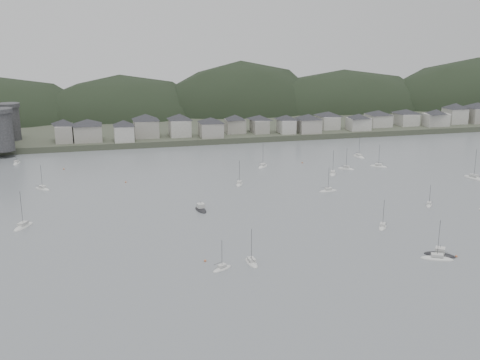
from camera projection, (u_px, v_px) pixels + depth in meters
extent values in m
plane|color=slate|center=(317.00, 282.00, 136.90)|extent=(900.00, 900.00, 0.00)
cube|color=#383D2D|center=(165.00, 111.00, 413.04)|extent=(900.00, 250.00, 3.00)
ellipsoid|color=black|center=(122.00, 134.00, 387.57)|extent=(132.08, 90.41, 79.74)
ellipsoid|color=black|center=(241.00, 132.00, 407.97)|extent=(133.88, 88.37, 101.41)
ellipsoid|color=black|center=(342.00, 126.00, 420.50)|extent=(165.81, 81.78, 82.55)
ellipsoid|color=black|center=(472.00, 124.00, 444.64)|extent=(177.60, 96.61, 102.57)
cylinder|color=#2D2D30|center=(2.00, 132.00, 267.64)|extent=(10.00, 10.00, 18.00)
cylinder|color=#2D2D30|center=(10.00, 124.00, 294.02)|extent=(10.00, 10.00, 17.00)
cube|color=#2D2D30|center=(7.00, 133.00, 281.53)|extent=(3.50, 30.00, 12.00)
cube|color=#99968C|center=(64.00, 133.00, 290.20)|extent=(8.34, 12.91, 8.59)
pyramid|color=#242428|center=(64.00, 122.00, 288.72)|extent=(15.78, 15.78, 3.01)
cube|color=#99968C|center=(88.00, 133.00, 292.40)|extent=(13.68, 13.35, 8.36)
pyramid|color=#242428|center=(87.00, 122.00, 290.96)|extent=(20.07, 20.07, 2.93)
cube|color=#ACA8A1|center=(124.00, 133.00, 291.67)|extent=(9.78, 10.20, 8.08)
pyramid|color=#242428|center=(123.00, 123.00, 290.28)|extent=(14.83, 14.83, 2.83)
cube|color=#99968C|center=(146.00, 128.00, 303.42)|extent=(12.59, 13.33, 9.09)
pyramid|color=#242428|center=(146.00, 117.00, 301.85)|extent=(19.24, 19.24, 3.18)
cube|color=#ACA8A1|center=(180.00, 128.00, 306.21)|extent=(10.74, 12.17, 8.87)
pyramid|color=#242428|center=(179.00, 117.00, 304.68)|extent=(17.01, 17.01, 3.10)
cube|color=#99968C|center=(211.00, 130.00, 303.91)|extent=(11.63, 12.09, 7.69)
pyramid|color=#242428|center=(211.00, 120.00, 302.59)|extent=(17.61, 17.61, 2.69)
cube|color=#99968C|center=(235.00, 126.00, 315.70)|extent=(10.37, 9.35, 7.44)
pyramid|color=#242428|center=(235.00, 117.00, 314.42)|extent=(14.65, 14.65, 2.60)
cube|color=#99968C|center=(259.00, 126.00, 316.64)|extent=(8.24, 12.20, 7.22)
pyramid|color=#242428|center=(260.00, 117.00, 315.40)|extent=(15.17, 15.17, 2.53)
cube|color=#ACA8A1|center=(286.00, 126.00, 314.98)|extent=(8.06, 10.91, 7.46)
pyramid|color=#242428|center=(286.00, 117.00, 313.70)|extent=(14.08, 14.08, 2.61)
cube|color=#99968C|center=(308.00, 126.00, 316.48)|extent=(11.73, 11.78, 7.66)
pyramid|color=#242428|center=(309.00, 116.00, 315.16)|extent=(17.46, 17.46, 2.68)
cube|color=#ACA8A1|center=(328.00, 122.00, 329.50)|extent=(10.19, 13.02, 7.33)
pyramid|color=#242428|center=(328.00, 114.00, 328.24)|extent=(17.23, 17.23, 2.57)
cube|color=#ACA8A1|center=(358.00, 124.00, 324.80)|extent=(11.70, 9.81, 6.88)
pyramid|color=#242428|center=(359.00, 116.00, 323.61)|extent=(15.97, 15.97, 2.41)
cube|color=#ACA8A1|center=(378.00, 120.00, 337.07)|extent=(12.83, 12.48, 7.00)
pyramid|color=#242428|center=(379.00, 112.00, 335.86)|extent=(18.79, 18.79, 2.45)
cube|color=#ACA8A1|center=(406.00, 119.00, 341.90)|extent=(11.07, 13.50, 6.97)
pyramid|color=#242428|center=(406.00, 111.00, 340.70)|extent=(18.25, 18.25, 2.44)
cube|color=#ACA8A1|center=(436.00, 120.00, 338.25)|extent=(13.75, 9.12, 7.34)
pyramid|color=#242428|center=(436.00, 111.00, 336.99)|extent=(16.97, 16.97, 2.57)
cube|color=#ACA8A1|center=(455.00, 116.00, 347.87)|extent=(11.37, 11.57, 9.05)
pyramid|color=#242428|center=(456.00, 106.00, 346.31)|extent=(17.03, 17.03, 3.17)
cube|color=#99968C|center=(477.00, 115.00, 350.82)|extent=(12.07, 13.43, 9.09)
pyramid|color=#242428|center=(478.00, 105.00, 349.25)|extent=(18.93, 18.93, 3.18)
ellipsoid|color=silver|center=(17.00, 163.00, 257.40)|extent=(3.69, 7.28, 1.39)
cube|color=silver|center=(17.00, 161.00, 257.15)|extent=(2.03, 2.71, 0.70)
cylinder|color=#3F3F42|center=(16.00, 154.00, 256.25)|extent=(0.12, 0.12, 8.70)
cylinder|color=#3F3F42|center=(17.00, 161.00, 255.93)|extent=(0.78, 3.08, 0.10)
ellipsoid|color=silver|center=(23.00, 227.00, 174.53)|extent=(6.75, 9.22, 1.79)
cube|color=silver|center=(23.00, 223.00, 174.23)|extent=(3.21, 3.68, 0.70)
cylinder|color=#3F3F42|center=(22.00, 209.00, 173.07)|extent=(0.12, 0.12, 11.16)
cylinder|color=#3F3F42|center=(25.00, 223.00, 172.94)|extent=(1.99, 3.58, 0.10)
ellipsoid|color=silver|center=(429.00, 205.00, 196.00)|extent=(4.90, 5.74, 1.15)
cube|color=silver|center=(429.00, 203.00, 195.78)|extent=(2.22, 2.38, 0.70)
cylinder|color=#3F3F42|center=(430.00, 195.00, 195.04)|extent=(0.12, 0.12, 7.21)
cylinder|color=#3F3F42|center=(432.00, 202.00, 195.00)|extent=(1.62, 2.15, 0.10)
ellipsoid|color=silver|center=(333.00, 174.00, 238.35)|extent=(5.70, 8.30, 1.59)
cube|color=silver|center=(333.00, 172.00, 238.07)|extent=(2.77, 3.27, 0.70)
cylinder|color=#3F3F42|center=(333.00, 162.00, 237.04)|extent=(0.12, 0.12, 9.97)
cylinder|color=#3F3F42|center=(330.00, 170.00, 239.01)|extent=(1.62, 3.29, 0.10)
ellipsoid|color=silver|center=(239.00, 184.00, 222.59)|extent=(5.16, 7.77, 1.49)
cube|color=silver|center=(239.00, 182.00, 222.32)|extent=(2.54, 3.04, 0.70)
cylinder|color=#3F3F42|center=(239.00, 172.00, 221.36)|extent=(0.12, 0.12, 9.30)
cylinder|color=#3F3F42|center=(237.00, 180.00, 223.21)|extent=(1.43, 3.11, 0.10)
ellipsoid|color=silver|center=(359.00, 157.00, 270.19)|extent=(3.89, 9.01, 1.74)
cube|color=silver|center=(359.00, 155.00, 269.89)|extent=(2.29, 3.27, 0.70)
cylinder|color=#3F3F42|center=(359.00, 145.00, 268.76)|extent=(0.12, 0.12, 10.90)
cylinder|color=#3F3F42|center=(358.00, 153.00, 271.25)|extent=(0.60, 3.91, 0.10)
ellipsoid|color=silver|center=(383.00, 227.00, 174.30)|extent=(5.76, 6.86, 1.37)
cube|color=silver|center=(383.00, 224.00, 174.05)|extent=(2.62, 2.83, 0.70)
cylinder|color=#3F3F42|center=(383.00, 213.00, 173.17)|extent=(0.12, 0.12, 8.57)
cylinder|color=#3F3F42|center=(387.00, 223.00, 173.13)|extent=(1.87, 2.58, 0.10)
ellipsoid|color=silver|center=(328.00, 191.00, 213.09)|extent=(7.29, 2.77, 1.43)
cube|color=silver|center=(328.00, 189.00, 212.83)|extent=(2.61, 1.74, 0.70)
cylinder|color=#3F3F42|center=(329.00, 179.00, 211.91)|extent=(0.12, 0.12, 8.94)
cylinder|color=#3F3F42|center=(325.00, 187.00, 212.46)|extent=(3.22, 0.32, 0.10)
ellipsoid|color=silver|center=(43.00, 189.00, 215.80)|extent=(6.87, 7.04, 1.49)
cube|color=silver|center=(42.00, 187.00, 215.54)|extent=(2.99, 3.02, 0.70)
cylinder|color=#3F3F42|center=(41.00, 177.00, 214.58)|extent=(0.12, 0.12, 9.31)
cylinder|color=#3F3F42|center=(39.00, 186.00, 214.27)|extent=(2.38, 2.50, 0.10)
ellipsoid|color=silver|center=(378.00, 167.00, 251.15)|extent=(7.39, 7.07, 1.55)
cube|color=silver|center=(379.00, 164.00, 250.87)|extent=(3.15, 3.09, 0.70)
cylinder|color=#3F3F42|center=(379.00, 156.00, 249.87)|extent=(0.12, 0.12, 9.69)
cylinder|color=#3F3F42|center=(380.00, 162.00, 251.86)|extent=(2.64, 2.43, 0.10)
ellipsoid|color=silver|center=(346.00, 169.00, 246.85)|extent=(7.10, 6.59, 1.47)
cube|color=silver|center=(346.00, 167.00, 246.58)|extent=(3.00, 2.91, 0.70)
cylinder|color=#3F3F42|center=(347.00, 158.00, 245.63)|extent=(0.12, 0.12, 9.19)
cylinder|color=#3F3F42|center=(345.00, 166.00, 245.39)|extent=(2.57, 2.24, 0.10)
ellipsoid|color=silver|center=(263.00, 167.00, 250.96)|extent=(7.25, 7.93, 1.63)
cube|color=silver|center=(263.00, 164.00, 250.68)|extent=(3.21, 3.34, 0.70)
cylinder|color=#3F3F42|center=(263.00, 155.00, 249.62)|extent=(0.12, 0.12, 10.20)
cylinder|color=#3F3F42|center=(260.00, 163.00, 251.37)|extent=(2.44, 2.88, 0.10)
ellipsoid|color=silver|center=(251.00, 263.00, 147.63)|extent=(2.79, 7.45, 1.46)
cube|color=silver|center=(251.00, 259.00, 147.36)|extent=(1.77, 2.66, 0.70)
cylinder|color=#3F3F42|center=(252.00, 246.00, 146.42)|extent=(0.12, 0.12, 9.15)
cylinder|color=#3F3F42|center=(253.00, 259.00, 145.97)|extent=(0.30, 3.29, 0.10)
ellipsoid|color=silver|center=(474.00, 178.00, 231.35)|extent=(5.38, 10.17, 1.94)
cube|color=silver|center=(474.00, 175.00, 231.02)|extent=(2.90, 3.82, 0.70)
cylinder|color=#3F3F42|center=(475.00, 163.00, 229.76)|extent=(0.12, 0.12, 12.14)
cylinder|color=#3F3F42|center=(476.00, 175.00, 229.19)|extent=(1.16, 4.26, 0.10)
ellipsoid|color=silver|center=(222.00, 269.00, 143.92)|extent=(6.22, 4.85, 1.22)
cube|color=silver|center=(222.00, 266.00, 143.69)|extent=(2.52, 2.26, 0.70)
cylinder|color=#3F3F42|center=(222.00, 254.00, 142.91)|extent=(0.12, 0.12, 7.62)
cylinder|color=#3F3F42|center=(218.00, 263.00, 143.87)|extent=(2.39, 1.52, 0.10)
ellipsoid|color=silver|center=(437.00, 259.00, 150.12)|extent=(8.83, 6.18, 1.70)
cube|color=silver|center=(437.00, 255.00, 149.83)|extent=(3.50, 2.99, 0.70)
cylinder|color=#3F3F42|center=(439.00, 240.00, 148.72)|extent=(0.12, 0.12, 10.63)
cylinder|color=#3F3F42|center=(441.00, 252.00, 150.64)|extent=(3.48, 1.77, 0.10)
ellipsoid|color=black|center=(440.00, 255.00, 152.62)|extent=(8.26, 7.23, 1.79)
cube|color=silver|center=(440.00, 250.00, 152.23)|extent=(3.32, 3.29, 1.40)
cylinder|color=#3F3F42|center=(440.00, 247.00, 152.00)|extent=(0.10, 0.10, 1.20)
ellipsoid|color=black|center=(201.00, 210.00, 190.95)|extent=(3.93, 8.45, 1.79)
cube|color=silver|center=(201.00, 206.00, 190.56)|extent=(2.57, 2.71, 1.40)
cylinder|color=#3F3F42|center=(201.00, 203.00, 190.33)|extent=(0.10, 0.10, 1.20)
sphere|color=#C76D42|center=(456.00, 256.00, 151.79)|extent=(0.70, 0.70, 0.70)
sphere|color=#C76D42|center=(302.00, 163.00, 258.19)|extent=(0.70, 0.70, 0.70)
sphere|color=#C76D42|center=(64.00, 169.00, 246.57)|extent=(0.70, 0.70, 0.70)
sphere|color=#C76D42|center=(205.00, 261.00, 148.83)|extent=(0.70, 0.70, 0.70)
sphere|color=#C76D42|center=(126.00, 182.00, 225.42)|extent=(0.70, 0.70, 0.70)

